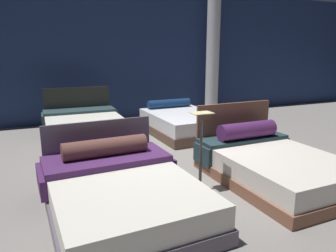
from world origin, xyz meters
The scene contains 8 objects.
ground_plane centered at (0.00, 0.00, -0.01)m, with size 18.00×18.00×0.02m, color gray.
showroom_back_wall centered at (0.00, 3.77, 1.75)m, with size 18.00×0.06×3.50m, color navy.
bed_0 centered at (-1.14, -1.37, 0.25)m, with size 1.75×2.23×0.90m.
bed_1 centered at (1.12, -1.33, 0.25)m, with size 1.59×2.18×1.01m.
bed_2 centered at (-1.08, 1.68, 0.28)m, with size 1.58×2.06×1.05m.
bed_3 centered at (1.11, 1.58, 0.25)m, with size 1.55×2.09×0.68m.
price_sign centered at (0.00, -1.22, 0.42)m, with size 0.28×0.24×1.07m.
support_pillar centered at (2.80, 3.23, 1.75)m, with size 0.37×0.37×3.50m, color silver.
Camera 1 is at (-1.96, -4.73, 1.84)m, focal length 33.78 mm.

